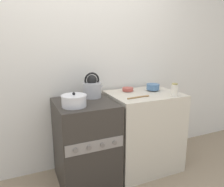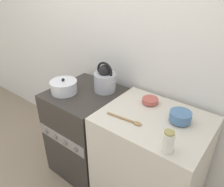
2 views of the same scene
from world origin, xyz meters
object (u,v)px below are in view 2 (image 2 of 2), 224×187
at_px(small_ceramic_bowl, 150,101).
at_px(storage_jar, 168,142).
at_px(enamel_bowl, 180,116).
at_px(kettle, 105,80).
at_px(cooking_pot, 64,87).
at_px(stove, 87,131).

height_order(small_ceramic_bowl, storage_jar, storage_jar).
distance_m(enamel_bowl, small_ceramic_bowl, 0.31).
relative_size(kettle, small_ceramic_bowl, 2.13).
distance_m(cooking_pot, small_ceramic_bowl, 0.77).
height_order(kettle, cooking_pot, kettle).
bearing_deg(kettle, stove, -133.99).
xyz_separation_m(cooking_pot, enamel_bowl, (1.01, 0.18, 0.01)).
xyz_separation_m(stove, enamel_bowl, (0.88, 0.07, 0.52)).
distance_m(cooking_pot, enamel_bowl, 1.02).
bearing_deg(small_ceramic_bowl, enamel_bowl, -18.21).
bearing_deg(storage_jar, cooking_pot, 172.55).
relative_size(stove, kettle, 3.26).
bearing_deg(enamel_bowl, kettle, 174.52).
distance_m(stove, enamel_bowl, 1.02).
relative_size(cooking_pot, small_ceramic_bowl, 1.85).
bearing_deg(kettle, small_ceramic_bowl, 3.05).
distance_m(cooking_pot, storage_jar, 1.07).
distance_m(kettle, small_ceramic_bowl, 0.46).
bearing_deg(small_ceramic_bowl, kettle, -176.95).
xyz_separation_m(kettle, small_ceramic_bowl, (0.45, 0.02, -0.06)).
distance_m(stove, kettle, 0.59).
bearing_deg(storage_jar, kettle, 153.79).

